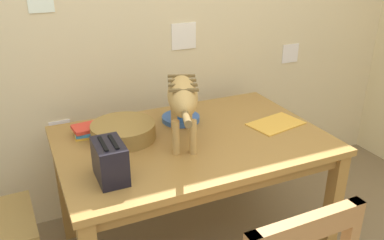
# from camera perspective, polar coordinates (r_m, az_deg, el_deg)

# --- Properties ---
(wall_rear) EXTENTS (4.29, 0.11, 2.50)m
(wall_rear) POSITION_cam_1_polar(r_m,az_deg,el_deg) (2.57, -5.05, 14.35)
(wall_rear) COLOR beige
(wall_rear) RESTS_ON ground_plane
(dining_table) EXTENTS (1.38, 0.92, 0.73)m
(dining_table) POSITION_cam_1_polar(r_m,az_deg,el_deg) (2.15, 0.00, -4.49)
(dining_table) COLOR olive
(dining_table) RESTS_ON ground_plane
(cat) EXTENTS (0.32, 0.72, 0.33)m
(cat) POSITION_cam_1_polar(r_m,az_deg,el_deg) (2.02, -1.37, 3.36)
(cat) COLOR tan
(cat) RESTS_ON dining_table
(saucer_bowl) EXTENTS (0.22, 0.22, 0.03)m
(saucer_bowl) POSITION_cam_1_polar(r_m,az_deg,el_deg) (2.31, -1.59, 0.23)
(saucer_bowl) COLOR #315DAD
(saucer_bowl) RESTS_ON dining_table
(coffee_mug) EXTENTS (0.12, 0.08, 0.09)m
(coffee_mug) POSITION_cam_1_polar(r_m,az_deg,el_deg) (2.29, -1.52, 1.57)
(coffee_mug) COLOR #317EC5
(coffee_mug) RESTS_ON saucer_bowl
(magazine) EXTENTS (0.33, 0.24, 0.01)m
(magazine) POSITION_cam_1_polar(r_m,az_deg,el_deg) (2.32, 11.75, -0.50)
(magazine) COLOR gold
(magazine) RESTS_ON dining_table
(book_stack) EXTENTS (0.18, 0.14, 0.05)m
(book_stack) POSITION_cam_1_polar(r_m,az_deg,el_deg) (2.20, -14.15, -1.42)
(book_stack) COLOR yellow
(book_stack) RESTS_ON dining_table
(wicker_basket) EXTENTS (0.33, 0.33, 0.08)m
(wicker_basket) POSITION_cam_1_polar(r_m,az_deg,el_deg) (2.12, -9.66, -1.51)
(wicker_basket) COLOR olive
(wicker_basket) RESTS_ON dining_table
(toaster) EXTENTS (0.12, 0.20, 0.18)m
(toaster) POSITION_cam_1_polar(r_m,az_deg,el_deg) (1.76, -11.51, -5.70)
(toaster) COLOR black
(toaster) RESTS_ON dining_table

